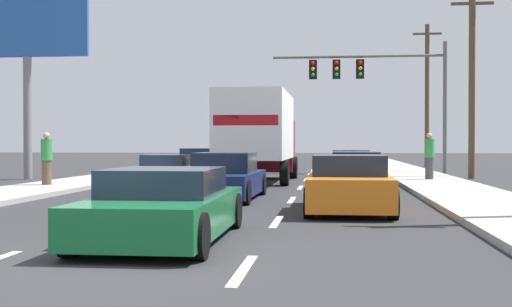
{
  "coord_description": "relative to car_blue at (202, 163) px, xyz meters",
  "views": [
    {
      "loc": [
        2.77,
        -8.24,
        1.56
      ],
      "look_at": [
        0.49,
        11.72,
        1.24
      ],
      "focal_mm": 46.27,
      "sensor_mm": 36.0,
      "label": 1
    }
  ],
  "objects": [
    {
      "name": "ground_plane",
      "position": [
        3.28,
        2.73,
        -0.6
      ],
      "size": [
        140.0,
        140.0,
        0.0
      ],
      "primitive_type": "plane",
      "color": "#2B2B2D"
    },
    {
      "name": "sidewalk_right",
      "position": [
        9.9,
        -2.27,
        -0.53
      ],
      "size": [
        2.73,
        80.0,
        0.14
      ],
      "primitive_type": "cube",
      "color": "#9E9E99",
      "rests_on": "ground_plane"
    },
    {
      "name": "sidewalk_left",
      "position": [
        -3.33,
        -2.27,
        -0.53
      ],
      "size": [
        2.73,
        80.0,
        0.14
      ],
      "primitive_type": "cube",
      "color": "#9E9E99",
      "rests_on": "ground_plane"
    },
    {
      "name": "lane_markings",
      "position": [
        3.28,
        -0.02,
        -0.59
      ],
      "size": [
        3.54,
        57.0,
        0.01
      ],
      "color": "silver",
      "rests_on": "ground_plane"
    },
    {
      "name": "car_blue",
      "position": [
        0.0,
        0.0,
        0.0
      ],
      "size": [
        2.0,
        4.18,
        1.31
      ],
      "color": "#1E389E",
      "rests_on": "ground_plane"
    },
    {
      "name": "car_white",
      "position": [
        -0.05,
        -6.33,
        -0.08
      ],
      "size": [
        1.94,
        4.19,
        1.12
      ],
      "color": "white",
      "rests_on": "ground_plane"
    },
    {
      "name": "box_truck",
      "position": [
        3.19,
        -4.55,
        1.41
      ],
      "size": [
        2.74,
        7.78,
        3.47
      ],
      "color": "white",
      "rests_on": "ground_plane"
    },
    {
      "name": "car_navy",
      "position": [
        3.14,
        -12.52,
        -0.03
      ],
      "size": [
        1.92,
        4.4,
        1.29
      ],
      "color": "#141E4C",
      "rests_on": "ground_plane"
    },
    {
      "name": "car_green",
      "position": [
        3.41,
        -20.26,
        -0.06
      ],
      "size": [
        2.01,
        4.44,
        1.15
      ],
      "color": "#196B38",
      "rests_on": "ground_plane"
    },
    {
      "name": "car_yellow",
      "position": [
        6.9,
        -0.51,
        -0.02
      ],
      "size": [
        1.92,
        4.64,
        1.24
      ],
      "color": "yellow",
      "rests_on": "ground_plane"
    },
    {
      "name": "car_black",
      "position": [
        6.87,
        -7.74,
        -0.01
      ],
      "size": [
        1.86,
        4.56,
        1.26
      ],
      "color": "black",
      "rests_on": "ground_plane"
    },
    {
      "name": "car_orange",
      "position": [
        6.45,
        -15.37,
        -0.01
      ],
      "size": [
        1.93,
        4.21,
        1.29
      ],
      "color": "orange",
      "rests_on": "ground_plane"
    },
    {
      "name": "traffic_signal_mast",
      "position": [
        7.74,
        3.64,
        4.38
      ],
      "size": [
        8.82,
        0.69,
        6.68
      ],
      "color": "#595B56",
      "rests_on": "ground_plane"
    },
    {
      "name": "utility_pole_mid",
      "position": [
        12.11,
        -1.04,
        3.64
      ],
      "size": [
        1.8,
        0.28,
        8.2
      ],
      "color": "brown",
      "rests_on": "ground_plane"
    },
    {
      "name": "utility_pole_far",
      "position": [
        12.15,
        12.67,
        4.11
      ],
      "size": [
        1.8,
        0.28,
        9.15
      ],
      "color": "brown",
      "rests_on": "ground_plane"
    },
    {
      "name": "roadside_billboard",
      "position": [
        -6.9,
        -3.53,
        5.15
      ],
      "size": [
        5.42,
        0.36,
        7.79
      ],
      "color": "slate",
      "rests_on": "ground_plane"
    },
    {
      "name": "pedestrian_near_corner",
      "position": [
        -3.57,
        -9.07,
        0.43
      ],
      "size": [
        0.38,
        0.38,
        1.78
      ],
      "color": "brown",
      "rests_on": "sidewalk_left"
    },
    {
      "name": "pedestrian_mid_block",
      "position": [
        9.89,
        -4.04,
        0.45
      ],
      "size": [
        0.38,
        0.38,
        1.81
      ],
      "color": "#3F3F42",
      "rests_on": "sidewalk_right"
    }
  ]
}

